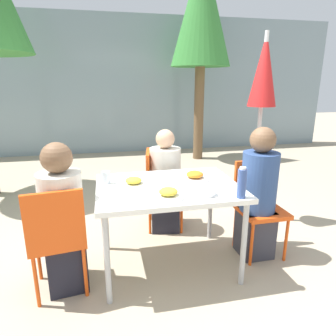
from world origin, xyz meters
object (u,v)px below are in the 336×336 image
(bottle, at_px, (242,183))
(person_left, at_px, (63,222))
(chair_left, at_px, (57,234))
(person_far, at_px, (165,184))
(drinking_cup, at_px, (106,178))
(chair_far, at_px, (158,183))
(salad_bowl, at_px, (205,192))
(closed_umbrella, at_px, (263,86))
(tree_behind_right, at_px, (202,10))
(chair_right, at_px, (258,200))
(person_right, at_px, (258,196))

(bottle, bearing_deg, person_left, 168.55)
(chair_left, xyz_separation_m, person_left, (0.04, 0.09, 0.05))
(chair_left, height_order, bottle, bottle)
(person_left, xyz_separation_m, person_far, (0.95, 0.81, -0.04))
(person_far, relative_size, drinking_cup, 10.69)
(chair_far, bearing_deg, salad_bowl, 19.63)
(salad_bowl, bearing_deg, chair_left, 176.40)
(drinking_cup, bearing_deg, closed_umbrella, 18.16)
(drinking_cup, distance_m, salad_bowl, 0.85)
(chair_left, distance_m, chair_far, 1.33)
(closed_umbrella, xyz_separation_m, tree_behind_right, (0.27, 3.00, 1.35))
(chair_far, xyz_separation_m, person_far, (0.07, -0.06, 0.01))
(chair_right, relative_size, chair_far, 1.00)
(chair_left, bearing_deg, chair_far, 38.17)
(chair_left, relative_size, chair_far, 1.00)
(tree_behind_right, bearing_deg, chair_right, -98.81)
(chair_right, height_order, person_right, person_right)
(chair_right, distance_m, tree_behind_right, 4.36)
(chair_left, bearing_deg, drinking_cup, 36.15)
(chair_right, distance_m, bottle, 0.72)
(salad_bowl, distance_m, tree_behind_right, 4.66)
(chair_right, xyz_separation_m, salad_bowl, (-0.66, -0.36, 0.27))
(chair_right, distance_m, salad_bowl, 0.80)
(drinking_cup, bearing_deg, salad_bowl, -30.41)
(chair_left, xyz_separation_m, chair_far, (0.92, 0.96, 0.00))
(person_left, bearing_deg, bottle, -19.35)
(tree_behind_right, bearing_deg, closed_umbrella, -95.06)
(bottle, bearing_deg, closed_umbrella, 57.01)
(person_far, distance_m, bottle, 1.18)
(person_left, relative_size, closed_umbrella, 0.56)
(person_left, bearing_deg, person_far, 32.37)
(drinking_cup, xyz_separation_m, tree_behind_right, (1.95, 3.55, 2.08))
(chair_far, distance_m, closed_umbrella, 1.53)
(chair_far, xyz_separation_m, salad_bowl, (0.18, -1.03, 0.27))
(chair_left, height_order, drinking_cup, chair_left)
(chair_left, bearing_deg, closed_umbrella, 16.02)
(person_far, distance_m, closed_umbrella, 1.47)
(person_right, height_order, chair_far, person_right)
(person_right, bearing_deg, closed_umbrella, -116.77)
(chair_left, relative_size, closed_umbrella, 0.42)
(salad_bowl, bearing_deg, tree_behind_right, 72.98)
(person_far, bearing_deg, tree_behind_right, 165.91)
(person_far, distance_m, salad_bowl, 1.00)
(person_left, relative_size, person_far, 1.05)
(person_right, height_order, person_far, person_right)
(closed_umbrella, bearing_deg, salad_bowl, -134.16)
(bottle, height_order, salad_bowl, bottle)
(chair_left, distance_m, salad_bowl, 1.14)
(salad_bowl, bearing_deg, person_right, 24.74)
(person_right, relative_size, closed_umbrella, 0.58)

